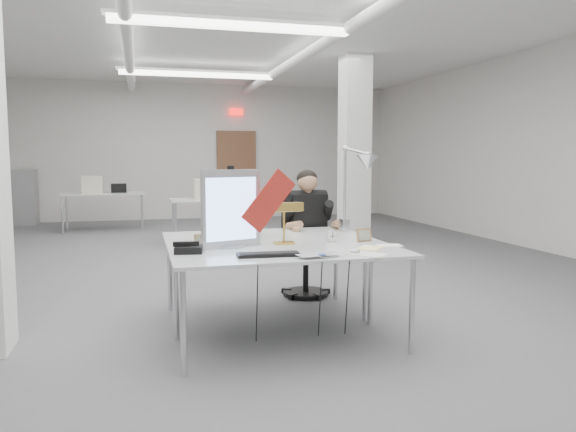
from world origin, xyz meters
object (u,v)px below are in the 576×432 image
bankers_lamp (284,222)px  beige_monitor (237,218)px  seated_person (307,212)px  desk_phone (189,249)px  desk_main (290,253)px  monitor (231,209)px  laptop (322,257)px  architect_lamp (355,181)px  office_chair (306,246)px

bankers_lamp → beige_monitor: 0.62m
seated_person → desk_phone: 1.91m
desk_main → bankers_lamp: bankers_lamp is taller
monitor → bankers_lamp: monitor is taller
desk_main → monitor: (-0.40, 0.29, 0.32)m
monitor → laptop: (0.54, -0.66, -0.30)m
desk_phone → beige_monitor: beige_monitor is taller
desk_main → seated_person: 1.59m
beige_monitor → architect_lamp: 1.13m
architect_lamp → beige_monitor: bearing=171.4°
laptop → beige_monitor: beige_monitor is taller
beige_monitor → desk_main: bearing=-65.2°
office_chair → architect_lamp: (0.22, -0.80, 0.72)m
desk_phone → beige_monitor: size_ratio=0.58×
laptop → beige_monitor: bearing=97.1°
desk_phone → architect_lamp: 1.74m
office_chair → monitor: bearing=-136.9°
laptop → bankers_lamp: bankers_lamp is taller
seated_person → laptop: (-0.44, -1.84, -0.13)m
monitor → bankers_lamp: 0.47m
desk_main → laptop: bearing=-69.1°
laptop → beige_monitor: size_ratio=0.91×
desk_main → bankers_lamp: size_ratio=4.95×
desk_phone → bankers_lamp: bearing=25.7°
seated_person → beige_monitor: seated_person is taller
office_chair → desk_phone: (-1.34, -1.40, 0.24)m
seated_person → laptop: bearing=-111.7°
desk_main → bankers_lamp: (0.04, 0.35, 0.19)m
office_chair → beige_monitor: beige_monitor is taller
seated_person → bankers_lamp: seated_person is taller
architect_lamp → desk_phone: bearing=-158.3°
desk_main → architect_lamp: 1.20m
seated_person → laptop: 1.89m
bankers_lamp → architect_lamp: bearing=25.9°
desk_main → laptop: laptop is taller
desk_main → monitor: 0.59m
seated_person → architect_lamp: bearing=-81.5°
monitor → desk_phone: bearing=-171.1°
office_chair → laptop: bearing=-111.4°
beige_monitor → architect_lamp: (1.07, -0.17, 0.33)m
seated_person → desk_phone: seated_person is taller
bankers_lamp → beige_monitor: (-0.30, 0.54, -0.01)m
bankers_lamp → desk_phone: size_ratio=1.78×
monitor → seated_person: bearing=32.7°
bankers_lamp → beige_monitor: size_ratio=1.03×
office_chair → beige_monitor: bearing=-151.5°
monitor → desk_phone: (-0.35, -0.17, -0.28)m
desk_main → bankers_lamp: 0.40m
office_chair → seated_person: bearing=-98.1°
laptop → architect_lamp: architect_lamp is taller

